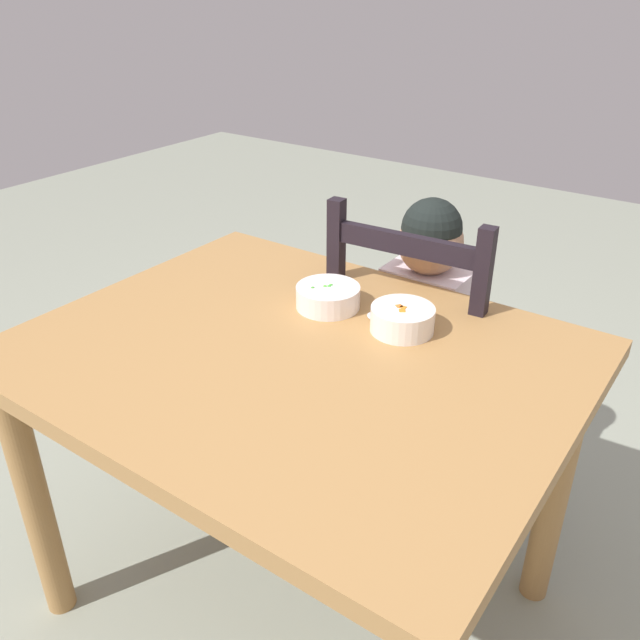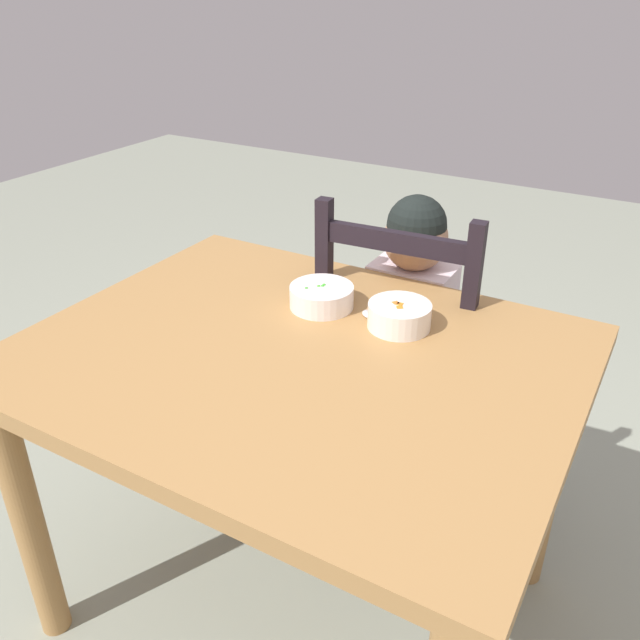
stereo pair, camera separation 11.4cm
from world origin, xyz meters
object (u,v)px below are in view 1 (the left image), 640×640
dining_table (296,395)px  dining_chair (417,372)px  bowl_of_carrots (402,318)px  spoon (378,321)px  child_figure (420,318)px  bowl_of_peas (328,296)px

dining_table → dining_chair: 0.53m
bowl_of_carrots → spoon: size_ratio=1.14×
child_figure → bowl_of_peas: bearing=-108.7°
spoon → child_figure: bearing=97.2°
bowl_of_carrots → dining_chair: bearing=107.8°
child_figure → bowl_of_peas: child_figure is taller
bowl_of_carrots → spoon: (-0.06, 0.00, -0.03)m
dining_table → bowl_of_carrots: (0.14, 0.20, 0.15)m
bowl_of_peas → spoon: bowl_of_peas is taller
dining_chair → bowl_of_carrots: bearing=-72.2°
bowl_of_peas → bowl_of_carrots: size_ratio=1.07×
spoon → dining_chair: bearing=96.3°
dining_chair → child_figure: 0.17m
dining_chair → bowl_of_peas: (-0.10, -0.30, 0.33)m
dining_table → bowl_of_carrots: 0.29m
dining_chair → spoon: (0.03, -0.30, 0.30)m
dining_chair → bowl_of_carrots: size_ratio=6.92×
child_figure → spoon: size_ratio=7.82×
dining_chair → child_figure: bearing=-128.3°
child_figure → bowl_of_peas: 0.35m
dining_table → bowl_of_peas: 0.25m
spoon → dining_table: bearing=-111.8°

